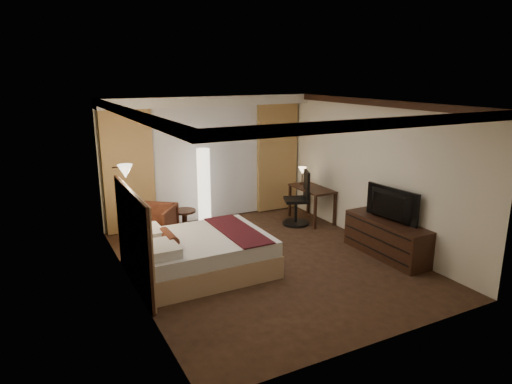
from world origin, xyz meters
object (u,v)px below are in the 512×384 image
desk (312,204)px  bed (202,254)px  floor_lamp (204,188)px  side_table (185,222)px  office_chair (296,198)px  armchair (152,223)px  dresser (386,238)px  television (388,203)px

desk → bed: bearing=-155.9°
floor_lamp → bed: bearing=-112.5°
bed → side_table: bed is taller
floor_lamp → office_chair: bearing=-22.2°
bed → office_chair: office_chair is taller
bed → armchair: size_ratio=2.58×
armchair → floor_lamp: size_ratio=0.49×
bed → desk: 3.38m
side_table → floor_lamp: bearing=23.0°
bed → office_chair: bearing=26.7°
floor_lamp → dresser: bearing=-52.2°
dresser → side_table: bearing=135.8°
television → floor_lamp: bearing=32.0°
floor_lamp → television: bearing=-52.6°
side_table → office_chair: bearing=-12.5°
desk → office_chair: bearing=-173.5°
office_chair → television: bearing=-55.6°
side_table → television: size_ratio=0.46×
side_table → floor_lamp: 0.81m
dresser → television: 0.65m
bed → dresser: 3.25m
bed → television: 3.29m
desk → television: bearing=-89.5°
armchair → television: 4.33m
desk → office_chair: size_ratio=0.93×
office_chair → floor_lamp: bearing=-179.5°
desk → office_chair: 0.49m
desk → dresser: desk is taller
armchair → television: bearing=1.0°
dresser → television: size_ratio=1.53×
bed → dresser: dresser is taller
side_table → dresser: bearing=-44.2°
bed → armchair: bearing=102.7°
armchair → office_chair: size_ratio=0.70×
bed → television: television is taller
side_table → desk: size_ratio=0.46×
bed → desk: bearing=24.1°
bed → dresser: size_ratio=1.25×
desk → dresser: (0.05, -2.25, -0.05)m
armchair → floor_lamp: 1.36m
side_table → armchair: bearing=-164.5°
bed → office_chair: 2.98m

